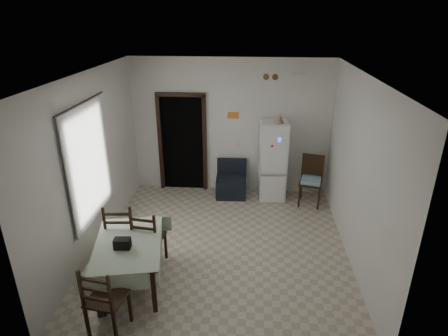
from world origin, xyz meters
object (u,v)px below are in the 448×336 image
object	(u,v)px
corner_chair	(311,182)
dining_chair_far_left	(123,232)
dining_chair_near_head	(106,298)
dining_table	(130,264)
dining_chair_far_right	(149,237)
navy_seat	(231,179)
fridge	(273,161)

from	to	relation	value
corner_chair	dining_chair_far_left	distance (m)	3.87
dining_chair_near_head	dining_table	bearing A→B (deg)	-81.30
dining_chair_far_right	dining_chair_near_head	size ratio (longest dim) A/B	0.98
dining_chair_far_right	corner_chair	bearing A→B (deg)	-133.88
navy_seat	dining_chair_far_right	size ratio (longest dim) A/B	0.77
dining_chair_far_right	dining_chair_near_head	distance (m)	1.37
navy_seat	dining_chair_far_left	size ratio (longest dim) A/B	0.71
dining_chair_near_head	dining_chair_far_left	bearing A→B (deg)	-70.15
dining_chair_far_right	dining_chair_near_head	bearing A→B (deg)	90.39
navy_seat	dining_table	xyz separation A→B (m)	(-1.27, -3.00, -0.02)
dining_table	dining_chair_far_right	bearing A→B (deg)	60.91
corner_chair	dining_chair_far_right	bearing A→B (deg)	-128.67
dining_table	dining_chair_near_head	distance (m)	0.87
dining_chair_far_left	dining_chair_far_right	xyz separation A→B (m)	(0.42, -0.04, -0.04)
corner_chair	dining_chair_far_right	size ratio (longest dim) A/B	1.03
corner_chair	dining_table	size ratio (longest dim) A/B	0.75
navy_seat	dining_chair_far_left	world-z (taller)	dining_chair_far_left
fridge	dining_table	xyz separation A→B (m)	(-2.14, -3.00, -0.48)
dining_chair_far_right	dining_chair_far_left	bearing A→B (deg)	1.48
dining_table	fridge	bearing A→B (deg)	42.52
corner_chair	dining_chair_far_right	distance (m)	3.55
navy_seat	dining_chair_far_left	distance (m)	2.90
dining_chair_far_left	dining_chair_near_head	xyz separation A→B (m)	(0.26, -1.40, -0.03)
fridge	dining_chair_far_right	world-z (taller)	fridge
corner_chair	dining_chair_near_head	distance (m)	4.64
dining_chair_far_left	dining_chair_far_right	distance (m)	0.43
navy_seat	corner_chair	distance (m)	1.68
dining_table	navy_seat	bearing A→B (deg)	55.10
dining_table	dining_chair_far_left	bearing A→B (deg)	104.53
fridge	dining_table	world-z (taller)	fridge
fridge	dining_chair_near_head	xyz separation A→B (m)	(-2.14, -3.86, -0.33)
navy_seat	dining_chair_near_head	bearing A→B (deg)	-110.83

